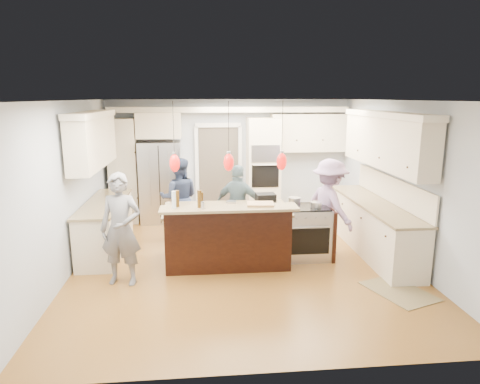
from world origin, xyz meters
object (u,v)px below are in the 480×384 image
(refrigerator, at_px, (161,182))
(person_bar_end, at_px, (121,229))
(kitchen_island, at_px, (227,234))
(person_far_left, at_px, (179,198))
(island_range, at_px, (307,232))

(refrigerator, xyz_separation_m, person_bar_end, (-0.31, -3.29, -0.05))
(kitchen_island, bearing_deg, refrigerator, 116.95)
(person_far_left, bearing_deg, refrigerator, -67.61)
(island_range, distance_m, person_bar_end, 3.15)
(refrigerator, distance_m, island_range, 3.71)
(kitchen_island, relative_size, person_far_left, 1.31)
(person_bar_end, bearing_deg, person_far_left, 81.37)
(refrigerator, xyz_separation_m, kitchen_island, (1.31, -2.57, -0.41))
(person_bar_end, height_order, person_far_left, person_bar_end)
(kitchen_island, bearing_deg, person_far_left, 121.49)
(kitchen_island, height_order, person_bar_end, person_bar_end)
(refrigerator, distance_m, person_bar_end, 3.30)
(refrigerator, relative_size, person_far_left, 1.12)
(refrigerator, bearing_deg, person_far_left, -68.97)
(person_bar_end, distance_m, person_far_left, 2.25)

